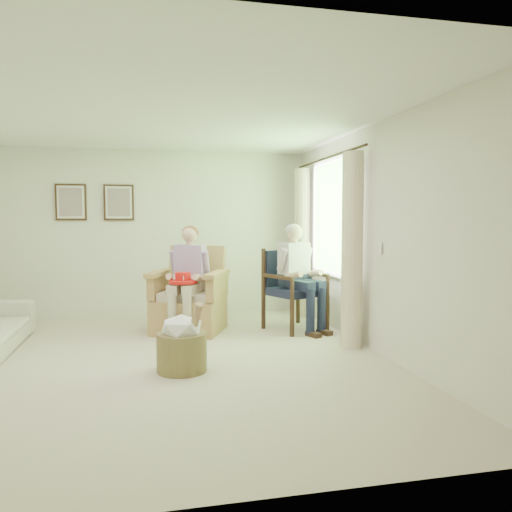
# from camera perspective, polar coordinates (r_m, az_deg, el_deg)

# --- Properties ---
(floor) EXTENTS (5.50, 5.50, 0.00)m
(floor) POSITION_cam_1_polar(r_m,az_deg,el_deg) (5.49, -11.73, -11.92)
(floor) COLOR beige
(floor) RESTS_ON ground
(back_wall) EXTENTS (5.00, 0.04, 2.60)m
(back_wall) POSITION_cam_1_polar(r_m,az_deg,el_deg) (8.03, -12.12, 2.54)
(back_wall) COLOR silver
(back_wall) RESTS_ON ground
(front_wall) EXTENTS (5.00, 0.04, 2.60)m
(front_wall) POSITION_cam_1_polar(r_m,az_deg,el_deg) (2.53, -11.36, -0.69)
(front_wall) COLOR silver
(front_wall) RESTS_ON ground
(right_wall) EXTENTS (0.04, 5.50, 2.60)m
(right_wall) POSITION_cam_1_polar(r_m,az_deg,el_deg) (5.86, 13.32, 1.97)
(right_wall) COLOR silver
(right_wall) RESTS_ON ground
(ceiling) EXTENTS (5.00, 5.50, 0.02)m
(ceiling) POSITION_cam_1_polar(r_m,az_deg,el_deg) (5.39, -12.15, 15.72)
(ceiling) COLOR white
(ceiling) RESTS_ON back_wall
(window) EXTENTS (0.13, 2.50, 1.63)m
(window) POSITION_cam_1_polar(r_m,az_deg,el_deg) (6.95, 8.78, 4.70)
(window) COLOR #2D6B23
(window) RESTS_ON right_wall
(curtain_left) EXTENTS (0.34, 0.34, 2.30)m
(curtain_left) POSITION_cam_1_polar(r_m,az_deg,el_deg) (6.00, 10.92, 0.62)
(curtain_left) COLOR beige
(curtain_left) RESTS_ON ground
(curtain_right) EXTENTS (0.34, 0.34, 2.30)m
(curtain_right) POSITION_cam_1_polar(r_m,az_deg,el_deg) (7.83, 5.23, 1.48)
(curtain_right) COLOR beige
(curtain_right) RESTS_ON ground
(framed_print_left) EXTENTS (0.45, 0.05, 0.55)m
(framed_print_left) POSITION_cam_1_polar(r_m,az_deg,el_deg) (8.07, -20.40, 5.79)
(framed_print_left) COLOR #382114
(framed_print_left) RESTS_ON back_wall
(framed_print_right) EXTENTS (0.45, 0.05, 0.55)m
(framed_print_right) POSITION_cam_1_polar(r_m,az_deg,el_deg) (8.00, -15.41, 5.92)
(framed_print_right) COLOR #382114
(framed_print_right) RESTS_ON back_wall
(wicker_armchair) EXTENTS (0.90, 0.89, 1.15)m
(wicker_armchair) POSITION_cam_1_polar(r_m,az_deg,el_deg) (6.87, -7.66, -5.49)
(wicker_armchair) COLOR tan
(wicker_armchair) RESTS_ON ground
(wood_armchair) EXTENTS (0.70, 0.66, 1.09)m
(wood_armchair) POSITION_cam_1_polar(r_m,az_deg,el_deg) (6.99, 4.28, -3.40)
(wood_armchair) COLOR black
(wood_armchair) RESTS_ON ground
(person_wicker) EXTENTS (0.40, 0.63, 1.40)m
(person_wicker) POSITION_cam_1_polar(r_m,az_deg,el_deg) (6.66, -7.59, -1.74)
(person_wicker) COLOR #C1B59B
(person_wicker) RESTS_ON ground
(person_dark) EXTENTS (0.40, 0.63, 1.43)m
(person_dark) POSITION_cam_1_polar(r_m,az_deg,el_deg) (6.79, 4.73, -1.45)
(person_dark) COLOR #191F38
(person_dark) RESTS_ON ground
(red_hat) EXTENTS (0.36, 0.36, 0.14)m
(red_hat) POSITION_cam_1_polar(r_m,az_deg,el_deg) (6.48, -8.35, -2.67)
(red_hat) COLOR red
(red_hat) RESTS_ON person_wicker
(hatbox) EXTENTS (0.52, 0.52, 0.73)m
(hatbox) POSITION_cam_1_polar(r_m,az_deg,el_deg) (5.09, -8.46, -9.82)
(hatbox) COLOR tan
(hatbox) RESTS_ON ground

